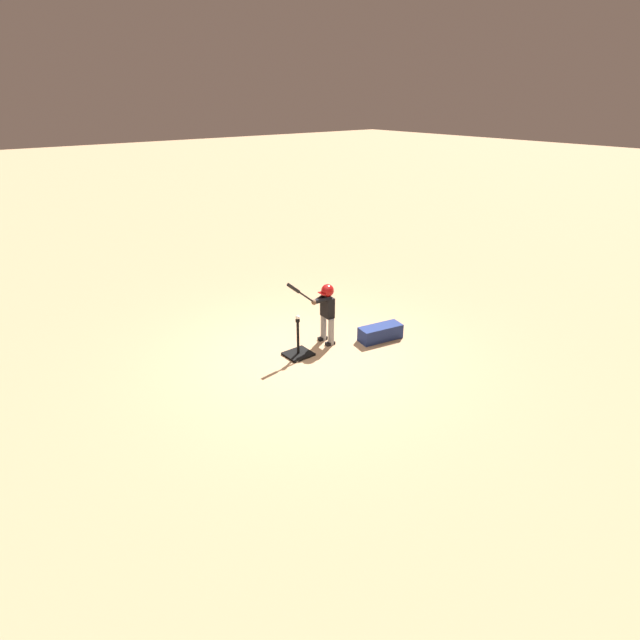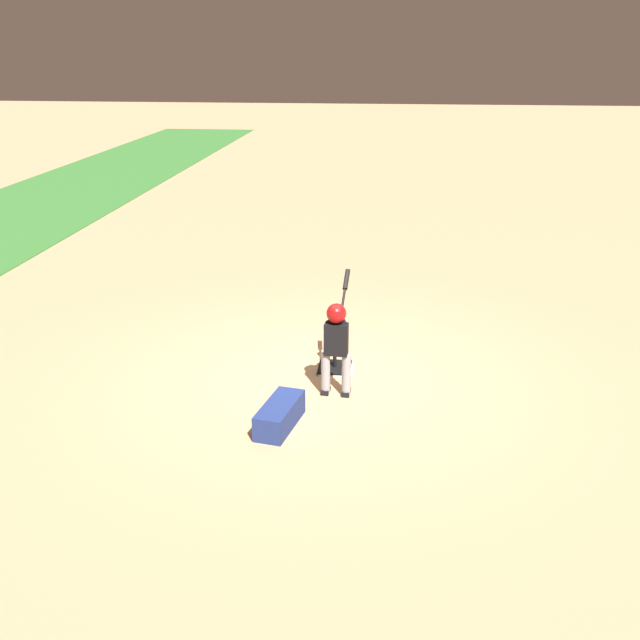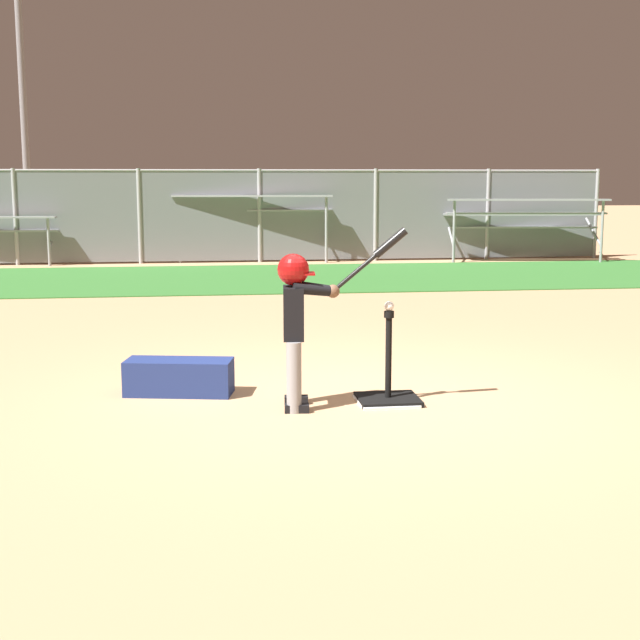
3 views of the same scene
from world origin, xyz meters
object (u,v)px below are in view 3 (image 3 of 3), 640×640
batting_tee (388,391)px  baseball (389,306)px  bleachers_far_right (256,226)px  equipment_bag (179,377)px  bleachers_center (517,228)px  batter_child (298,310)px

batting_tee → baseball: baseball is taller
bleachers_far_right → equipment_bag: bleachers_far_right is taller
bleachers_center → equipment_bag: 13.11m
baseball → batting_tee: bearing=-135.0°
baseball → bleachers_far_right: bleachers_far_right is taller
batting_tee → bleachers_center: size_ratio=0.20×
batter_child → bleachers_center: batter_child is taller
batting_tee → bleachers_far_right: 12.51m
batting_tee → baseball: (0.00, 0.00, 0.66)m
batting_tee → bleachers_far_right: (-0.25, 12.49, 0.59)m
batting_tee → batter_child: (-0.70, -0.08, 0.65)m
batting_tee → baseball: bearing=45.0°
baseball → bleachers_center: size_ratio=0.02×
bleachers_center → batting_tee: bearing=-114.1°
batter_child → bleachers_far_right: bleachers_far_right is taller
bleachers_center → baseball: bearing=-114.1°
bleachers_far_right → baseball: bearing=-88.9°
baseball → bleachers_far_right: (-0.25, 12.49, -0.07)m
equipment_bag → batter_child: bearing=-20.3°
bleachers_far_right → bleachers_center: 5.53m
bleachers_center → equipment_bag: bearing=-121.3°
batter_child → bleachers_center: (5.92, 11.74, -0.10)m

